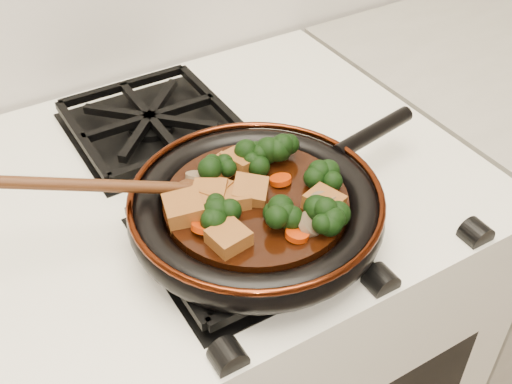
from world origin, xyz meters
TOP-DOWN VIEW (x-y plane):
  - stove at (0.00, 1.69)m, footprint 0.76×0.60m
  - burner_grate_front at (0.00, 1.55)m, footprint 0.23×0.23m
  - burner_grate_back at (0.00, 1.83)m, footprint 0.23×0.23m
  - skillet at (0.02, 1.55)m, footprint 0.43×0.31m
  - braising_sauce at (0.02, 1.55)m, footprint 0.22×0.22m
  - tofu_cube_0 at (-0.03, 1.58)m, footprint 0.06×0.06m
  - tofu_cube_1 at (-0.07, 1.57)m, footprint 0.05×0.06m
  - tofu_cube_2 at (0.08, 1.50)m, footprint 0.05×0.05m
  - tofu_cube_3 at (-0.01, 1.56)m, footprint 0.05×0.05m
  - tofu_cube_4 at (-0.02, 1.58)m, footprint 0.05×0.05m
  - tofu_cube_5 at (0.04, 1.62)m, footprint 0.05×0.05m
  - tofu_cube_6 at (0.01, 1.62)m, footprint 0.04×0.04m
  - tofu_cube_7 at (0.02, 1.56)m, footprint 0.06×0.06m
  - tofu_cube_8 at (-0.04, 1.51)m, footprint 0.04×0.04m
  - broccoli_floret_0 at (0.09, 1.60)m, footprint 0.08×0.09m
  - broccoli_floret_1 at (0.02, 1.51)m, footprint 0.09×0.09m
  - broccoli_floret_2 at (0.00, 1.61)m, footprint 0.07×0.07m
  - broccoli_floret_3 at (0.10, 1.53)m, footprint 0.08×0.09m
  - broccoli_floret_4 at (0.06, 1.61)m, footprint 0.08×0.09m
  - broccoli_floret_5 at (0.04, 1.61)m, footprint 0.09×0.08m
  - broccoli_floret_6 at (0.06, 1.48)m, footprint 0.07×0.07m
  - broccoli_floret_7 at (-0.04, 1.54)m, footprint 0.08×0.08m
  - broccoli_floret_8 at (0.07, 1.48)m, footprint 0.09×0.09m
  - carrot_coin_0 at (-0.06, 1.54)m, footprint 0.04×0.03m
  - carrot_coin_1 at (-0.01, 1.56)m, footprint 0.03×0.03m
  - carrot_coin_2 at (-0.05, 1.56)m, footprint 0.03×0.03m
  - carrot_coin_3 at (0.03, 1.48)m, footprint 0.03×0.03m
  - carrot_coin_4 at (0.10, 1.52)m, footprint 0.03×0.03m
  - carrot_coin_5 at (0.06, 1.56)m, footprint 0.03×0.03m
  - mushroom_slice_0 at (0.08, 1.50)m, footprint 0.04×0.04m
  - mushroom_slice_1 at (0.07, 1.50)m, footprint 0.04×0.04m
  - mushroom_slice_2 at (0.04, 1.48)m, footprint 0.04×0.04m
  - mushroom_slice_3 at (-0.02, 1.62)m, footprint 0.04×0.04m
  - wooden_spoon at (-0.11, 1.62)m, footprint 0.16×0.07m

SIDE VIEW (x-z plane):
  - stove at x=0.00m, z-range 0.00..0.90m
  - burner_grate_front at x=0.00m, z-range 0.90..0.93m
  - burner_grate_back at x=0.00m, z-range 0.90..0.93m
  - skillet at x=0.02m, z-range 0.92..0.97m
  - braising_sauce at x=0.02m, z-range 0.94..0.96m
  - carrot_coin_0 at x=-0.06m, z-range 0.95..0.98m
  - carrot_coin_1 at x=-0.01m, z-range 0.96..0.97m
  - carrot_coin_2 at x=-0.05m, z-range 0.96..0.97m
  - carrot_coin_3 at x=0.03m, z-range 0.96..0.97m
  - carrot_coin_4 at x=0.10m, z-range 0.95..0.97m
  - carrot_coin_5 at x=0.06m, z-range 0.96..0.97m
  - mushroom_slice_0 at x=0.08m, z-range 0.95..0.98m
  - mushroom_slice_1 at x=0.07m, z-range 0.95..0.98m
  - mushroom_slice_2 at x=0.04m, z-range 0.95..0.98m
  - mushroom_slice_3 at x=-0.02m, z-range 0.96..0.98m
  - tofu_cube_6 at x=0.01m, z-range 0.95..0.98m
  - tofu_cube_3 at x=-0.01m, z-range 0.95..0.98m
  - tofu_cube_2 at x=0.08m, z-range 0.95..0.98m
  - tofu_cube_4 at x=-0.02m, z-range 0.95..0.98m
  - tofu_cube_5 at x=0.04m, z-range 0.95..0.98m
  - tofu_cube_8 at x=-0.04m, z-range 0.96..0.98m
  - tofu_cube_7 at x=0.02m, z-range 0.95..0.98m
  - broccoli_floret_3 at x=0.10m, z-range 0.94..1.00m
  - tofu_cube_0 at x=-0.03m, z-range 0.95..0.98m
  - broccoli_floret_7 at x=-0.04m, z-range 0.94..0.99m
  - tofu_cube_1 at x=-0.07m, z-range 0.95..0.98m
  - broccoli_floret_5 at x=0.04m, z-range 0.94..1.00m
  - broccoli_floret_1 at x=0.02m, z-range 0.94..1.00m
  - broccoli_floret_4 at x=0.06m, z-range 0.94..1.00m
  - broccoli_floret_6 at x=0.06m, z-range 0.94..1.00m
  - broccoli_floret_8 at x=0.07m, z-range 0.94..1.00m
  - broccoli_floret_2 at x=0.00m, z-range 0.94..1.00m
  - broccoli_floret_0 at x=0.09m, z-range 0.94..1.00m
  - wooden_spoon at x=-0.11m, z-range 0.85..1.11m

